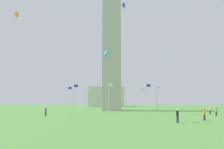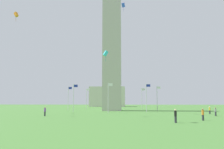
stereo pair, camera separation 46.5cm
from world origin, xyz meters
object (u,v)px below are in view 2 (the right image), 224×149
object	(u,v)px
flagpole_n	(157,97)
flagpole_e	(115,98)
obelisk_monument	(112,30)
flagpole_w	(108,96)
person_gray_shirt	(216,112)
person_purple_shirt	(45,111)
person_black_shirt	(176,116)
flagpole_sw	(74,97)
flagpole_ne	(142,98)
flagpole_se	(87,98)
flagpole_s	(68,97)
person_orange_shirt	(203,115)
person_yellow_shirt	(210,110)
distant_building	(108,97)
flagpole_nw	(147,96)
kite_blue_box	(123,5)
kite_orange_box	(16,14)
kite_cyan_box	(106,53)

from	to	relation	value
flagpole_n	flagpole_e	xyz separation A→B (m)	(-13.21, 13.21, 0.00)
obelisk_monument	flagpole_w	distance (m)	24.38
person_gray_shirt	person_purple_shirt	bearing A→B (deg)	37.05
person_purple_shirt	flagpole_w	bearing A→B (deg)	9.42
flagpole_w	flagpole_e	bearing A→B (deg)	90.00
person_gray_shirt	person_black_shirt	distance (m)	17.65
flagpole_n	flagpole_sw	size ratio (longest dim) A/B	1.00
flagpole_ne	person_gray_shirt	bearing A→B (deg)	-70.55
flagpole_se	obelisk_monument	bearing A→B (deg)	-45.20
flagpole_se	flagpole_s	xyz separation A→B (m)	(-3.87, -9.34, 0.00)
person_gray_shirt	flagpole_n	bearing A→B (deg)	-38.77
person_gray_shirt	person_orange_shirt	distance (m)	12.04
flagpole_e	person_gray_shirt	size ratio (longest dim) A/B	4.43
person_black_shirt	flagpole_s	bearing A→B (deg)	12.53
person_yellow_shirt	distant_building	distance (m)	77.39
flagpole_w	person_yellow_shirt	xyz separation A→B (m)	(22.05, -3.88, -3.15)
flagpole_ne	person_gray_shirt	size ratio (longest dim) A/B	4.43
flagpole_w	person_gray_shirt	size ratio (longest dim) A/B	4.43
flagpole_ne	flagpole_nw	xyz separation A→B (m)	(-0.00, -18.69, 0.00)
person_black_shirt	flagpole_sw	bearing A→B (deg)	15.36
flagpole_se	kite_blue_box	xyz separation A→B (m)	(13.09, -26.36, 20.94)
flagpole_e	kite_orange_box	size ratio (longest dim) A/B	3.04
flagpole_n	distant_building	size ratio (longest dim) A/B	0.38
flagpole_w	flagpole_sw	bearing A→B (deg)	157.50
person_yellow_shirt	kite_cyan_box	size ratio (longest dim) A/B	0.82
person_purple_shirt	kite_cyan_box	size ratio (longest dim) A/B	0.85
flagpole_ne	kite_orange_box	bearing A→B (deg)	-139.71
flagpole_se	person_purple_shirt	distance (m)	35.17
flagpole_w	kite_orange_box	xyz separation A→B (m)	(-21.82, -3.86, 19.35)
obelisk_monument	flagpole_n	xyz separation A→B (m)	(13.28, 0.00, -20.48)
flagpole_sw	distant_building	world-z (taller)	distant_building
flagpole_n	kite_orange_box	world-z (taller)	kite_orange_box
flagpole_e	flagpole_se	size ratio (longest dim) A/B	1.00
flagpole_w	distant_building	distance (m)	68.31
flagpole_w	person_black_shirt	bearing A→B (deg)	-66.57
kite_blue_box	flagpole_s	bearing A→B (deg)	134.90
obelisk_monument	kite_blue_box	xyz separation A→B (m)	(3.82, -17.02, 0.46)
obelisk_monument	person_black_shirt	world-z (taller)	obelisk_monument
obelisk_monument	distant_building	distance (m)	58.39
flagpole_s	person_gray_shirt	distance (m)	41.51
person_yellow_shirt	distant_building	xyz separation A→B (m)	(-28.32, 71.88, 4.42)
flagpole_ne	flagpole_e	xyz separation A→B (m)	(-9.34, 3.87, 0.00)
person_orange_shirt	flagpole_se	bearing A→B (deg)	3.51
flagpole_w	person_purple_shirt	bearing A→B (deg)	-131.02
distant_building	person_purple_shirt	bearing A→B (deg)	-93.24
person_gray_shirt	person_black_shirt	bearing A→B (deg)	87.43
flagpole_s	kite_orange_box	size ratio (longest dim) A/B	3.04
flagpole_sw	person_black_shirt	xyz separation A→B (m)	(19.99, -28.43, -3.10)
flagpole_sw	distant_building	size ratio (longest dim) A/B	0.38
person_purple_shirt	flagpole_se	bearing A→B (deg)	48.03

